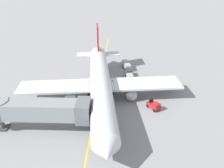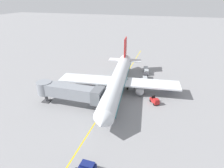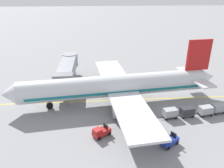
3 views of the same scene
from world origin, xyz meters
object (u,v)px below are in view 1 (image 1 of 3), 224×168
object	(u,v)px
jet_bridge	(39,110)
parked_airliner	(101,84)
baggage_tug_lead	(154,105)
baggage_cart_front	(130,77)
baggage_tug_trailing	(161,83)
baggage_cart_tail_end	(125,63)
baggage_cart_second_in_train	(129,72)
baggage_cart_third_in_train	(128,67)
ground_crew_wing_walker	(121,88)

from	to	relation	value
jet_bridge	parked_airliner	bearing A→B (deg)	-132.19
baggage_tug_lead	baggage_cart_front	world-z (taller)	baggage_tug_lead
parked_airliner	baggage_tug_trailing	distance (m)	13.54
baggage_tug_trailing	baggage_cart_tail_end	xyz separation A→B (m)	(7.25, -10.43, 0.24)
baggage_tug_lead	baggage_cart_tail_end	xyz separation A→B (m)	(4.68, -19.15, 0.24)
baggage_tug_trailing	baggage_cart_front	size ratio (longest dim) A/B	0.92
baggage_tug_lead	parked_airliner	bearing A→B (deg)	-17.49
baggage_tug_lead	jet_bridge	bearing A→B (deg)	19.37
baggage_cart_second_in_train	baggage_tug_lead	bearing A→B (deg)	106.40
baggage_tug_trailing	baggage_cart_third_in_train	size ratio (longest dim) A/B	0.92
parked_airliner	baggage_tug_lead	size ratio (longest dim) A/B	13.62
baggage_cart_third_in_train	baggage_cart_second_in_train	bearing A→B (deg)	92.06
baggage_cart_front	baggage_cart_tail_end	world-z (taller)	same
jet_bridge	baggage_cart_third_in_train	distance (m)	26.91
parked_airliner	jet_bridge	xyz separation A→B (m)	(8.38, 9.25, 0.27)
baggage_cart_third_in_train	baggage_tug_trailing	bearing A→B (deg)	129.80
baggage_cart_front	ground_crew_wing_walker	world-z (taller)	ground_crew_wing_walker
parked_airliner	baggage_cart_second_in_train	xyz separation A→B (m)	(-5.44, -10.68, -2.24)
baggage_cart_front	baggage_cart_third_in_train	distance (m)	5.89
baggage_cart_front	parked_airliner	bearing A→B (deg)	54.29
parked_airliner	baggage_cart_third_in_train	distance (m)	14.93
parked_airliner	baggage_cart_second_in_train	world-z (taller)	parked_airliner
baggage_tug_trailing	baggage_cart_second_in_train	xyz separation A→B (m)	(6.58, -4.94, 0.24)
baggage_cart_tail_end	jet_bridge	bearing A→B (deg)	62.64
jet_bridge	baggage_cart_third_in_train	size ratio (longest dim) A/B	5.16
baggage_tug_lead	ground_crew_wing_walker	bearing A→B (deg)	-45.58
baggage_tug_lead	baggage_cart_third_in_train	xyz separation A→B (m)	(4.13, -16.75, 0.24)
baggage_tug_trailing	baggage_cart_second_in_train	size ratio (longest dim) A/B	0.92
baggage_tug_trailing	baggage_cart_second_in_train	bearing A→B (deg)	-36.88
parked_airliner	jet_bridge	bearing A→B (deg)	47.81
baggage_cart_third_in_train	baggage_cart_tail_end	distance (m)	2.46
baggage_cart_third_in_train	baggage_cart_tail_end	world-z (taller)	same
parked_airliner	baggage_cart_tail_end	world-z (taller)	parked_airliner
parked_airliner	baggage_tug_lead	world-z (taller)	parked_airliner
parked_airliner	baggage_tug_trailing	world-z (taller)	parked_airliner
baggage_tug_lead	baggage_cart_tail_end	world-z (taller)	baggage_tug_lead
baggage_tug_trailing	baggage_cart_second_in_train	world-z (taller)	baggage_tug_trailing
baggage_cart_second_in_train	baggage_cart_third_in_train	size ratio (longest dim) A/B	1.00
baggage_tug_trailing	parked_airliner	bearing A→B (deg)	25.52
jet_bridge	ground_crew_wing_walker	bearing A→B (deg)	-134.82
baggage_cart_front	baggage_tug_lead	bearing A→B (deg)	109.18
baggage_cart_front	baggage_tug_trailing	bearing A→B (deg)	161.24
jet_bridge	baggage_cart_third_in_train	bearing A→B (deg)	-120.78
parked_airliner	baggage_cart_third_in_train	world-z (taller)	parked_airliner
parked_airliner	jet_bridge	size ratio (longest dim) A/B	2.43
baggage_cart_third_in_train	baggage_cart_tail_end	bearing A→B (deg)	-77.02
baggage_cart_second_in_train	baggage_cart_third_in_train	xyz separation A→B (m)	(0.11, -3.09, 0.00)
parked_airliner	baggage_cart_front	bearing A→B (deg)	-125.71
baggage_cart_second_in_train	parked_airliner	bearing A→B (deg)	63.01
parked_airliner	baggage_cart_tail_end	distance (m)	17.01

